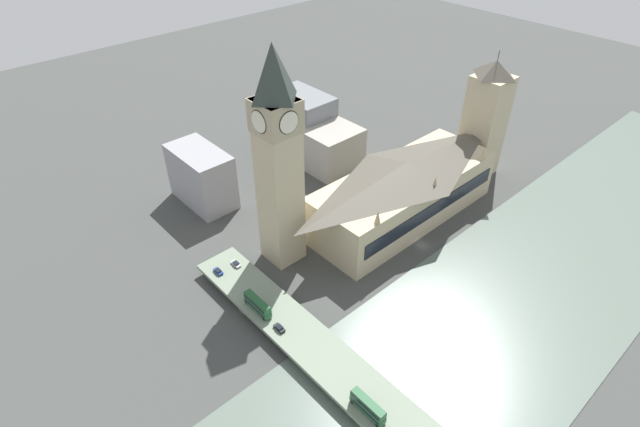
% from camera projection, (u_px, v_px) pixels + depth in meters
% --- Properties ---
extents(ground_plane, '(600.00, 600.00, 0.00)m').
position_uv_depth(ground_plane, '(422.00, 245.00, 188.20)').
color(ground_plane, '#424442').
extents(river_water, '(65.70, 360.00, 0.30)m').
position_uv_depth(river_water, '(515.00, 301.00, 165.04)').
color(river_water, slate).
rests_on(river_water, ground_plane).
extents(parliament_hall, '(29.30, 80.92, 25.43)m').
position_uv_depth(parliament_hall, '(404.00, 190.00, 195.27)').
color(parliament_hall, '#C1B28E').
rests_on(parliament_hall, ground_plane).
extents(clock_tower, '(13.02, 13.02, 78.15)m').
position_uv_depth(clock_tower, '(278.00, 157.00, 158.68)').
color(clock_tower, '#C1B28E').
rests_on(clock_tower, ground_plane).
extents(victoria_tower, '(14.58, 14.58, 55.91)m').
position_uv_depth(victoria_tower, '(485.00, 119.00, 215.15)').
color(victoria_tower, '#C1B28E').
rests_on(victoria_tower, ground_plane).
extents(road_bridge, '(163.41, 14.89, 4.25)m').
position_uv_depth(road_bridge, '(388.00, 415.00, 128.84)').
color(road_bridge, '#5D6A59').
rests_on(road_bridge, ground_plane).
extents(double_decker_bus_lead, '(10.77, 2.47, 4.85)m').
position_uv_depth(double_decker_bus_lead, '(368.00, 406.00, 126.88)').
color(double_decker_bus_lead, '#235B33').
rests_on(double_decker_bus_lead, road_bridge).
extents(double_decker_bus_mid, '(11.33, 2.59, 4.64)m').
position_uv_depth(double_decker_bus_mid, '(257.00, 304.00, 154.99)').
color(double_decker_bus_mid, '#235B33').
rests_on(double_decker_bus_mid, road_bridge).
extents(car_northbound_tail, '(4.06, 1.82, 1.32)m').
position_uv_depth(car_northbound_tail, '(236.00, 264.00, 172.63)').
color(car_northbound_tail, silver).
rests_on(car_northbound_tail, road_bridge).
extents(car_southbound_mid, '(3.91, 1.79, 1.48)m').
position_uv_depth(car_southbound_mid, '(279.00, 328.00, 149.79)').
color(car_southbound_mid, black).
rests_on(car_southbound_mid, road_bridge).
extents(car_southbound_extra, '(3.90, 1.78, 1.42)m').
position_uv_depth(car_southbound_extra, '(218.00, 271.00, 169.56)').
color(car_southbound_extra, navy).
rests_on(car_southbound_extra, road_bridge).
extents(city_block_west, '(20.16, 23.63, 19.37)m').
position_uv_depth(city_block_west, '(332.00, 149.00, 227.20)').
color(city_block_west, '#A39E93').
rests_on(city_block_west, ground_plane).
extents(city_block_center, '(29.28, 19.14, 27.97)m').
position_uv_depth(city_block_center, '(303.00, 122.00, 239.77)').
color(city_block_center, slate).
rests_on(city_block_center, ground_plane).
extents(city_block_east, '(29.07, 15.95, 23.73)m').
position_uv_depth(city_block_east, '(202.00, 177.00, 204.62)').
color(city_block_east, '#939399').
rests_on(city_block_east, ground_plane).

